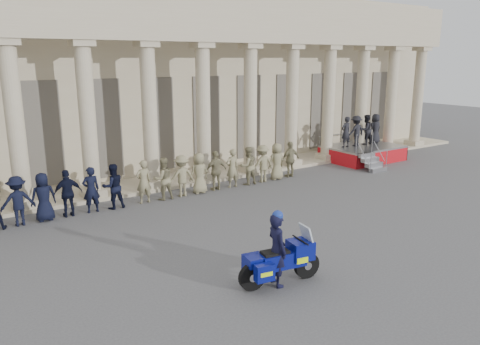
# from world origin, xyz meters

# --- Properties ---
(ground) EXTENTS (90.00, 90.00, 0.00)m
(ground) POSITION_xyz_m (0.00, 0.00, 0.00)
(ground) COLOR #47474A
(ground) RESTS_ON ground
(building) EXTENTS (40.00, 12.50, 9.00)m
(building) POSITION_xyz_m (-0.00, 14.74, 4.52)
(building) COLOR tan
(building) RESTS_ON ground
(officer_rank) EXTENTS (20.56, 0.66, 1.74)m
(officer_rank) POSITION_xyz_m (-4.53, 6.43, 0.87)
(officer_rank) COLOR black
(officer_rank) RESTS_ON ground
(reviewing_stand) EXTENTS (4.12, 3.98, 2.52)m
(reviewing_stand) POSITION_xyz_m (11.04, 7.12, 1.32)
(reviewing_stand) COLOR gray
(reviewing_stand) RESTS_ON ground
(motorcycle) EXTENTS (2.30, 1.05, 1.48)m
(motorcycle) POSITION_xyz_m (-2.16, -1.97, 0.64)
(motorcycle) COLOR black
(motorcycle) RESTS_ON ground
(rider) EXTENTS (0.55, 0.75, 1.99)m
(rider) POSITION_xyz_m (-2.28, -1.95, 0.98)
(rider) COLOR black
(rider) RESTS_ON ground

